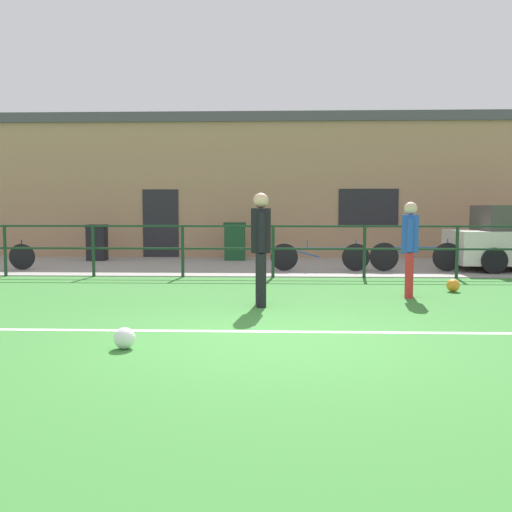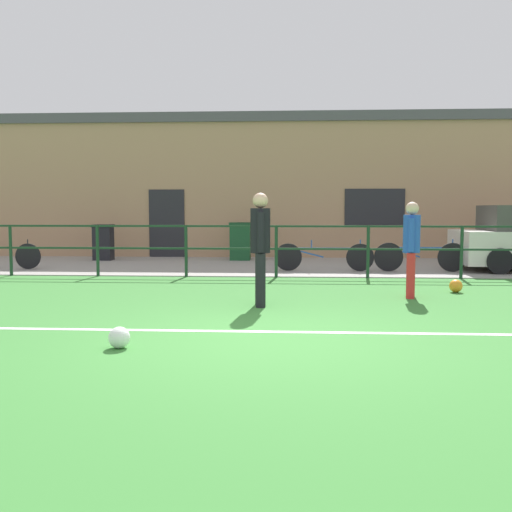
% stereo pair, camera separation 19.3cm
% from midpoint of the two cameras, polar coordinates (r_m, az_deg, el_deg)
% --- Properties ---
extents(ground, '(60.00, 44.00, 0.04)m').
position_cam_midpoint_polar(ground, '(6.73, 1.64, -8.41)').
color(ground, '#387A33').
extents(field_line_touchline, '(36.00, 0.11, 0.00)m').
position_cam_midpoint_polar(field_line_touchline, '(7.10, 1.73, -7.53)').
color(field_line_touchline, white).
rests_on(field_line_touchline, ground).
extents(pavement_strip, '(48.00, 5.00, 0.02)m').
position_cam_midpoint_polar(pavement_strip, '(15.13, 2.60, -0.97)').
color(pavement_strip, gray).
rests_on(pavement_strip, ground).
extents(perimeter_fence, '(36.07, 0.07, 1.15)m').
position_cam_midpoint_polar(perimeter_fence, '(12.58, 2.47, 1.25)').
color(perimeter_fence, '#193823').
rests_on(perimeter_fence, ground).
extents(clubhouse_facade, '(28.00, 2.56, 4.44)m').
position_cam_midpoint_polar(clubhouse_facade, '(18.77, 2.78, 6.92)').
color(clubhouse_facade, tan).
rests_on(clubhouse_facade, ground).
extents(player_goalkeeper, '(0.31, 0.48, 1.75)m').
position_cam_midpoint_polar(player_goalkeeper, '(8.83, 1.06, 1.39)').
color(player_goalkeeper, black).
rests_on(player_goalkeeper, ground).
extents(player_striker, '(0.28, 0.44, 1.62)m').
position_cam_midpoint_polar(player_striker, '(10.08, 15.74, 1.21)').
color(player_striker, red).
rests_on(player_striker, ground).
extents(soccer_ball_match, '(0.23, 0.23, 0.23)m').
position_cam_midpoint_polar(soccer_ball_match, '(6.42, -12.61, -7.92)').
color(soccer_ball_match, white).
rests_on(soccer_ball_match, ground).
extents(soccer_ball_spare, '(0.23, 0.23, 0.23)m').
position_cam_midpoint_polar(soccer_ball_spare, '(11.00, 19.74, -2.83)').
color(soccer_ball_spare, orange).
rests_on(soccer_ball_spare, ground).
extents(bicycle_parked_2, '(2.38, 0.04, 0.75)m').
position_cam_midpoint_polar(bicycle_parked_2, '(13.83, 7.15, -0.06)').
color(bicycle_parked_2, black).
rests_on(bicycle_parked_2, pavement_strip).
extents(bicycle_parked_4, '(2.18, 0.04, 0.78)m').
position_cam_midpoint_polar(bicycle_parked_4, '(14.17, 16.39, -0.06)').
color(bicycle_parked_4, black).
rests_on(bicycle_parked_4, pavement_strip).
extents(trash_bin_0, '(0.55, 0.47, 1.04)m').
position_cam_midpoint_polar(trash_bin_0, '(17.20, -14.64, 1.34)').
color(trash_bin_0, black).
rests_on(trash_bin_0, pavement_strip).
extents(trash_bin_1, '(0.61, 0.52, 1.09)m').
position_cam_midpoint_polar(trash_bin_1, '(16.66, -1.25, 1.49)').
color(trash_bin_1, '#194C28').
rests_on(trash_bin_1, pavement_strip).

